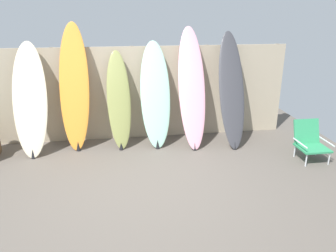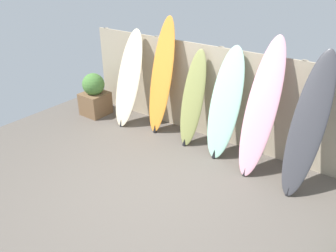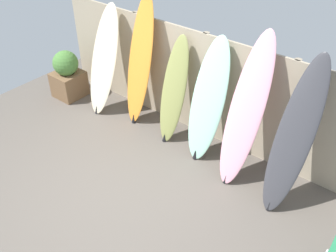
{
  "view_description": "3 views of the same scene",
  "coord_description": "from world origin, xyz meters",
  "px_view_note": "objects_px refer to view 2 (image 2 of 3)",
  "views": [
    {
      "loc": [
        -0.25,
        -4.23,
        2.45
      ],
      "look_at": [
        0.46,
        0.55,
        0.72
      ],
      "focal_mm": 35.0,
      "sensor_mm": 36.0,
      "label": 1
    },
    {
      "loc": [
        2.68,
        -3.12,
        3.19
      ],
      "look_at": [
        0.05,
        0.41,
        0.92
      ],
      "focal_mm": 35.0,
      "sensor_mm": 36.0,
      "label": 2
    },
    {
      "loc": [
        2.87,
        -2.49,
        3.97
      ],
      "look_at": [
        0.32,
        0.71,
        0.97
      ],
      "focal_mm": 40.0,
      "sensor_mm": 36.0,
      "label": 3
    }
  ],
  "objects_px": {
    "surfboard_olive_2": "(193,99)",
    "surfboard_cream_0": "(129,79)",
    "planter_box": "(95,95)",
    "surfboard_seafoam_3": "(225,104)",
    "surfboard_charcoal_5": "(308,126)",
    "surfboard_pink_4": "(261,109)",
    "surfboard_orange_1": "(161,77)"
  },
  "relations": [
    {
      "from": "surfboard_cream_0",
      "to": "planter_box",
      "type": "relative_size",
      "value": 2.03
    },
    {
      "from": "surfboard_pink_4",
      "to": "planter_box",
      "type": "height_order",
      "value": "surfboard_pink_4"
    },
    {
      "from": "surfboard_pink_4",
      "to": "surfboard_orange_1",
      "type": "bearing_deg",
      "value": 175.76
    },
    {
      "from": "surfboard_pink_4",
      "to": "planter_box",
      "type": "relative_size",
      "value": 2.27
    },
    {
      "from": "surfboard_olive_2",
      "to": "surfboard_cream_0",
      "type": "bearing_deg",
      "value": -176.9
    },
    {
      "from": "surfboard_orange_1",
      "to": "surfboard_pink_4",
      "type": "height_order",
      "value": "surfboard_orange_1"
    },
    {
      "from": "surfboard_charcoal_5",
      "to": "planter_box",
      "type": "relative_size",
      "value": 2.18
    },
    {
      "from": "surfboard_orange_1",
      "to": "surfboard_olive_2",
      "type": "xyz_separation_m",
      "value": [
        0.78,
        -0.06,
        -0.25
      ]
    },
    {
      "from": "surfboard_pink_4",
      "to": "surfboard_olive_2",
      "type": "bearing_deg",
      "value": 175.92
    },
    {
      "from": "surfboard_cream_0",
      "to": "surfboard_pink_4",
      "type": "height_order",
      "value": "surfboard_pink_4"
    },
    {
      "from": "surfboard_olive_2",
      "to": "surfboard_seafoam_3",
      "type": "relative_size",
      "value": 0.92
    },
    {
      "from": "surfboard_pink_4",
      "to": "surfboard_cream_0",
      "type": "bearing_deg",
      "value": 179.74
    },
    {
      "from": "surfboard_cream_0",
      "to": "surfboard_pink_4",
      "type": "relative_size",
      "value": 0.89
    },
    {
      "from": "surfboard_orange_1",
      "to": "planter_box",
      "type": "relative_size",
      "value": 2.36
    },
    {
      "from": "surfboard_cream_0",
      "to": "surfboard_charcoal_5",
      "type": "relative_size",
      "value": 0.93
    },
    {
      "from": "surfboard_cream_0",
      "to": "surfboard_charcoal_5",
      "type": "xyz_separation_m",
      "value": [
        3.6,
        -0.08,
        0.07
      ]
    },
    {
      "from": "surfboard_olive_2",
      "to": "surfboard_charcoal_5",
      "type": "bearing_deg",
      "value": -4.4
    },
    {
      "from": "surfboard_cream_0",
      "to": "surfboard_orange_1",
      "type": "relative_size",
      "value": 0.86
    },
    {
      "from": "surfboard_cream_0",
      "to": "surfboard_charcoal_5",
      "type": "distance_m",
      "value": 3.6
    },
    {
      "from": "surfboard_seafoam_3",
      "to": "planter_box",
      "type": "relative_size",
      "value": 2.01
    },
    {
      "from": "surfboard_olive_2",
      "to": "planter_box",
      "type": "bearing_deg",
      "value": -173.88
    },
    {
      "from": "surfboard_orange_1",
      "to": "surfboard_olive_2",
      "type": "distance_m",
      "value": 0.82
    },
    {
      "from": "surfboard_orange_1",
      "to": "planter_box",
      "type": "distance_m",
      "value": 1.8
    },
    {
      "from": "surfboard_cream_0",
      "to": "surfboard_olive_2",
      "type": "relative_size",
      "value": 1.1
    },
    {
      "from": "surfboard_seafoam_3",
      "to": "surfboard_charcoal_5",
      "type": "xyz_separation_m",
      "value": [
        1.41,
        -0.14,
        0.08
      ]
    },
    {
      "from": "surfboard_orange_1",
      "to": "surfboard_pink_4",
      "type": "bearing_deg",
      "value": -4.24
    },
    {
      "from": "surfboard_olive_2",
      "to": "planter_box",
      "type": "relative_size",
      "value": 1.85
    },
    {
      "from": "surfboard_orange_1",
      "to": "surfboard_olive_2",
      "type": "height_order",
      "value": "surfboard_orange_1"
    },
    {
      "from": "surfboard_pink_4",
      "to": "planter_box",
      "type": "bearing_deg",
      "value": -177.49
    },
    {
      "from": "surfboard_charcoal_5",
      "to": "surfboard_orange_1",
      "type": "bearing_deg",
      "value": 175.57
    },
    {
      "from": "surfboard_orange_1",
      "to": "surfboard_charcoal_5",
      "type": "relative_size",
      "value": 1.08
    },
    {
      "from": "surfboard_charcoal_5",
      "to": "surfboard_seafoam_3",
      "type": "bearing_deg",
      "value": 174.44
    }
  ]
}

